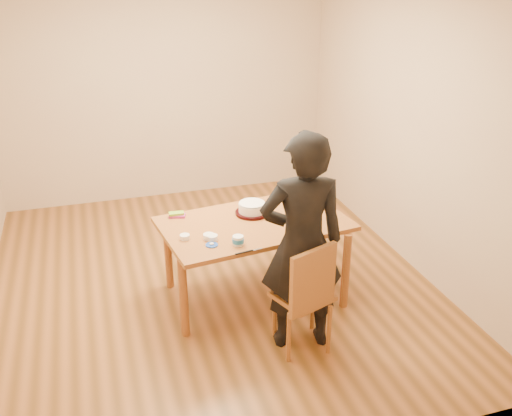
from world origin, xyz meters
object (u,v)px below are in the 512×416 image
object	(u,v)px
dining_table	(254,224)
cake	(252,208)
person	(302,244)
dining_chair	(302,296)
cake_plate	(252,213)

from	to	relation	value
dining_table	cake	bearing A→B (deg)	72.33
person	dining_chair	bearing A→B (deg)	99.29
cake_plate	cake	xyz separation A→B (m)	(0.00, -0.00, 0.05)
cake	person	bearing A→B (deg)	-82.18
dining_chair	person	bearing A→B (deg)	69.20
dining_chair	person	world-z (taller)	person
cake	person	xyz separation A→B (m)	(0.12, -0.89, 0.07)
cake_plate	person	size ratio (longest dim) A/B	0.17
cake	person	distance (m)	0.90
dining_chair	person	size ratio (longest dim) A/B	0.22
dining_table	dining_chair	size ratio (longest dim) A/B	4.08
cake_plate	person	xyz separation A→B (m)	(0.12, -0.89, 0.12)
dining_chair	cake	distance (m)	1.01
dining_table	cake	size ratio (longest dim) A/B	6.63
cake_plate	cake	size ratio (longest dim) A/B	1.25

